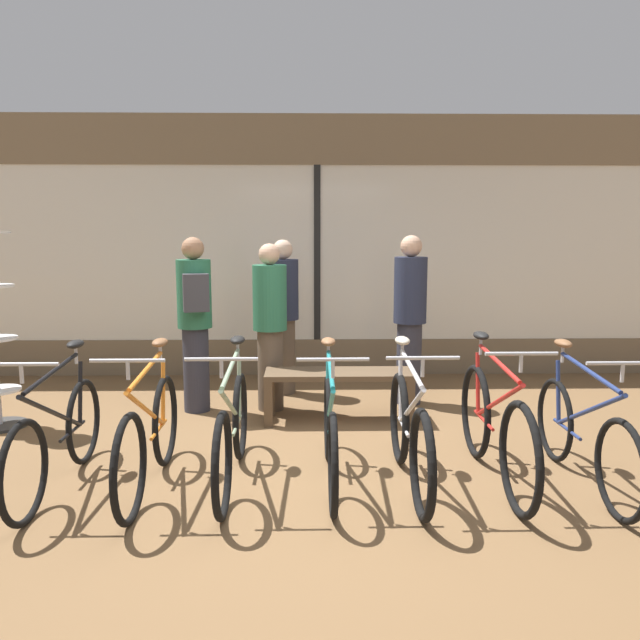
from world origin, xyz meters
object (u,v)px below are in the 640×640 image
(display_bench, at_px, (338,380))
(customer_near_rack, at_px, (410,316))
(bicycle_far_right, at_px, (583,434))
(bicycle_far_left, at_px, (58,437))
(customer_near_bench, at_px, (283,313))
(bicycle_center, at_px, (330,432))
(customer_by_window, at_px, (195,319))
(bicycle_left, at_px, (150,436))
(bicycle_center_left, at_px, (232,432))
(customer_mid_floor, at_px, (270,324))
(bicycle_right, at_px, (495,427))
(bicycle_center_right, at_px, (409,434))

(display_bench, height_order, customer_near_rack, customer_near_rack)
(display_bench, bearing_deg, bicycle_far_right, -43.42)
(bicycle_far_left, relative_size, customer_near_bench, 0.99)
(customer_near_rack, bearing_deg, bicycle_center, -113.42)
(display_bench, distance_m, customer_by_window, 1.55)
(display_bench, bearing_deg, bicycle_center, -95.13)
(bicycle_left, bearing_deg, bicycle_center_left, 9.17)
(customer_mid_floor, bearing_deg, bicycle_far_right, -40.07)
(bicycle_right, distance_m, bicycle_far_right, 0.61)
(bicycle_far_left, relative_size, customer_mid_floor, 1.01)
(bicycle_center, bearing_deg, customer_near_bench, 99.59)
(bicycle_left, height_order, bicycle_center_left, bicycle_left)
(bicycle_far_left, xyz_separation_m, customer_near_rack, (2.82, 2.15, 0.55))
(bicycle_center, height_order, bicycle_center_right, bicycle_center_right)
(display_bench, bearing_deg, bicycle_left, -131.63)
(bicycle_center_left, xyz_separation_m, bicycle_center_right, (1.26, -0.08, 0.00))
(bicycle_center_right, xyz_separation_m, bicycle_right, (0.63, 0.08, 0.02))
(display_bench, xyz_separation_m, customer_mid_floor, (-0.67, 0.39, 0.49))
(bicycle_left, distance_m, customer_near_rack, 3.12)
(bicycle_left, height_order, bicycle_center_right, bicycle_center_right)
(customer_mid_floor, bearing_deg, bicycle_right, -47.41)
(bicycle_left, relative_size, customer_near_rack, 0.96)
(bicycle_left, xyz_separation_m, bicycle_far_right, (3.06, 0.00, -0.01))
(bicycle_right, relative_size, customer_mid_floor, 1.07)
(bicycle_center, relative_size, bicycle_far_right, 0.98)
(bicycle_center_right, bearing_deg, customer_by_window, 133.94)
(customer_by_window, bearing_deg, bicycle_center_right, -46.06)
(bicycle_center_left, relative_size, bicycle_right, 0.97)
(bicycle_far_left, height_order, display_bench, bicycle_far_left)
(bicycle_center_left, relative_size, customer_near_bench, 1.02)
(bicycle_center_right, bearing_deg, bicycle_far_right, -0.42)
(bicycle_far_left, xyz_separation_m, bicycle_far_right, (3.71, -0.02, -0.00))
(customer_near_bench, bearing_deg, customer_mid_floor, -99.38)
(bicycle_far_right, distance_m, customer_near_bench, 3.48)
(bicycle_center_left, height_order, customer_near_bench, customer_near_bench)
(customer_near_rack, bearing_deg, display_bench, -142.31)
(bicycle_center_right, distance_m, customer_by_window, 2.71)
(bicycle_right, height_order, customer_near_rack, customer_near_rack)
(customer_near_rack, relative_size, customer_by_window, 1.01)
(customer_near_rack, relative_size, customer_mid_floor, 1.05)
(customer_mid_floor, bearing_deg, bicycle_center_right, -60.71)
(bicycle_center_left, xyz_separation_m, bicycle_right, (1.89, -0.00, 0.02))
(bicycle_center, relative_size, customer_near_rack, 0.95)
(bicycle_center, distance_m, customer_near_rack, 2.34)
(bicycle_left, distance_m, bicycle_far_right, 3.06)
(bicycle_far_right, bearing_deg, customer_near_bench, 130.36)
(bicycle_center_right, height_order, bicycle_far_right, bicycle_center_right)
(bicycle_left, bearing_deg, bicycle_right, 2.06)
(bicycle_center_left, relative_size, bicycle_center, 1.05)
(customer_near_rack, distance_m, customer_by_window, 2.20)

